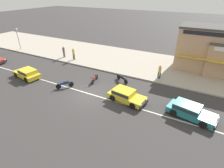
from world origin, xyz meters
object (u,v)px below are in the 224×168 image
object	(u,v)px
hatchback_yellow_4	(27,73)
shopfront_corner_warung	(207,48)
hatchback_yellow_3	(126,95)
motorcycle_2	(95,78)
hatchback_teal_0	(190,110)
pedestrian_far_end	(74,53)
motorcycle_0	(65,84)
pedestrian_near_clock	(64,51)
pedestrian_by_shop	(160,71)
street_clock	(17,34)
motorcycle_1	(122,78)

from	to	relation	value
hatchback_yellow_4	shopfront_corner_warung	xyz separation A→B (m)	(18.37, 12.66, 2.28)
hatchback_yellow_3	motorcycle_2	xyz separation A→B (m)	(-4.72, 1.85, -0.17)
hatchback_teal_0	hatchback_yellow_3	world-z (taller)	same
pedestrian_far_end	shopfront_corner_warung	distance (m)	18.04
motorcycle_2	hatchback_teal_0	bearing A→B (deg)	-8.60
motorcycle_0	shopfront_corner_warung	xyz separation A→B (m)	(12.76, 12.46, 2.44)
pedestrian_near_clock	pedestrian_far_end	size ratio (longest dim) A/B	0.98
motorcycle_0	pedestrian_by_shop	size ratio (longest dim) A/B	0.94
motorcycle_0	street_clock	size ratio (longest dim) A/B	0.42
hatchback_teal_0	pedestrian_far_end	size ratio (longest dim) A/B	2.40
motorcycle_2	motorcycle_0	bearing A→B (deg)	-128.33
hatchback_yellow_4	motorcycle_2	world-z (taller)	hatchback_yellow_4
pedestrian_far_end	shopfront_corner_warung	size ratio (longest dim) A/B	0.25
motorcycle_0	street_clock	xyz separation A→B (m)	(-15.84, 6.66, 2.41)
hatchback_teal_0	pedestrian_near_clock	distance (m)	19.83
street_clock	shopfront_corner_warung	xyz separation A→B (m)	(28.60, 5.79, 0.03)
hatchback_teal_0	hatchback_yellow_3	xyz separation A→B (m)	(-5.66, -0.28, -0.00)
hatchback_yellow_3	motorcycle_0	distance (m)	6.90
hatchback_teal_0	hatchback_yellow_3	distance (m)	5.67
street_clock	pedestrian_near_clock	distance (m)	9.64
motorcycle_0	motorcycle_2	bearing A→B (deg)	51.67
hatchback_teal_0	shopfront_corner_warung	size ratio (longest dim) A/B	0.59
shopfront_corner_warung	hatchback_teal_0	bearing A→B (deg)	-91.28
pedestrian_by_shop	pedestrian_far_end	distance (m)	12.85
hatchback_teal_0	pedestrian_far_end	bearing A→B (deg)	160.68
hatchback_yellow_3	motorcycle_1	bearing A→B (deg)	119.88
motorcycle_1	pedestrian_near_clock	size ratio (longest dim) A/B	1.06
hatchback_yellow_4	motorcycle_2	bearing A→B (deg)	20.50
street_clock	pedestrian_near_clock	xyz separation A→B (m)	(9.47, 0.51, -1.70)
hatchback_yellow_3	motorcycle_0	xyz separation A→B (m)	(-6.85, -0.83, -0.16)
hatchback_yellow_4	pedestrian_far_end	xyz separation A→B (m)	(1.25, 7.23, 0.56)
hatchback_yellow_4	motorcycle_1	xyz separation A→B (m)	(10.52, 4.40, -0.16)
street_clock	shopfront_corner_warung	bearing A→B (deg)	11.45
hatchback_yellow_3	pedestrian_far_end	bearing A→B (deg)	151.06
pedestrian_near_clock	shopfront_corner_warung	world-z (taller)	shopfront_corner_warung
pedestrian_by_shop	street_clock	bearing A→B (deg)	-179.83
motorcycle_1	pedestrian_by_shop	world-z (taller)	pedestrian_by_shop
hatchback_yellow_3	shopfront_corner_warung	distance (m)	13.24
hatchback_yellow_3	street_clock	world-z (taller)	street_clock
hatchback_yellow_4	pedestrian_near_clock	distance (m)	7.43
shopfront_corner_warung	motorcycle_0	bearing A→B (deg)	-135.69
shopfront_corner_warung	pedestrian_by_shop	bearing A→B (deg)	-126.73
motorcycle_1	street_clock	distance (m)	21.04
hatchback_yellow_4	motorcycle_2	xyz separation A→B (m)	(7.73, 2.89, -0.17)
street_clock	pedestrian_near_clock	size ratio (longest dim) A/B	2.14
pedestrian_near_clock	pedestrian_far_end	bearing A→B (deg)	-3.96
hatchback_teal_0	motorcycle_0	bearing A→B (deg)	-174.89
hatchback_yellow_4	shopfront_corner_warung	world-z (taller)	shopfront_corner_warung
hatchback_teal_0	shopfront_corner_warung	world-z (taller)	shopfront_corner_warung
shopfront_corner_warung	street_clock	bearing A→B (deg)	-168.55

